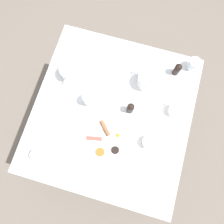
{
  "coord_description": "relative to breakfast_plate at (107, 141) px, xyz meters",
  "views": [
    {
      "loc": [
        -0.1,
        0.33,
        2.2
      ],
      "look_at": [
        0.0,
        0.0,
        0.79
      ],
      "focal_mm": 35.0,
      "sensor_mm": 36.0,
      "label": 1
    }
  ],
  "objects": [
    {
      "name": "spoon_for_tea",
      "position": [
        0.19,
        0.24,
        -0.01
      ],
      "size": [
        0.02,
        0.16,
        0.0
      ],
      "rotation": [
        0.0,
        0.0,
        0.07
      ],
      "color": "silver",
      "rests_on": "table"
    },
    {
      "name": "water_glass_tall",
      "position": [
        -0.43,
        -0.67,
        0.03
      ],
      "size": [
        0.08,
        0.08,
        0.08
      ],
      "color": "white",
      "rests_on": "table"
    },
    {
      "name": "knife_by_plate",
      "position": [
        0.4,
        -0.04,
        -0.01
      ],
      "size": [
        0.18,
        0.13,
        0.0
      ],
      "rotation": [
        0.0,
        0.0,
        5.32
      ],
      "color": "silver",
      "rests_on": "table"
    },
    {
      "name": "breakfast_plate",
      "position": [
        0.0,
        0.0,
        0.0
      ],
      "size": [
        0.32,
        0.32,
        0.04
      ],
      "color": "white",
      "rests_on": "table"
    },
    {
      "name": "ground_plane",
      "position": [
        0.02,
        -0.19,
        -0.78
      ],
      "size": [
        8.0,
        8.0,
        0.0
      ],
      "primitive_type": "plane",
      "color": "#70665B"
    },
    {
      "name": "teacup_with_saucer_right",
      "position": [
        -0.26,
        -0.06,
        0.02
      ],
      "size": [
        0.15,
        0.15,
        0.07
      ],
      "color": "white",
      "rests_on": "table"
    },
    {
      "name": "wine_glass_spare",
      "position": [
        0.38,
        0.21,
        0.03
      ],
      "size": [
        0.08,
        0.08,
        0.09
      ],
      "color": "white",
      "rests_on": "table"
    },
    {
      "name": "pepper_grinder",
      "position": [
        -0.33,
        -0.59,
        0.05
      ],
      "size": [
        0.05,
        0.05,
        0.11
      ],
      "color": "black",
      "rests_on": "table"
    },
    {
      "name": "teapot_near",
      "position": [
        -0.15,
        -0.46,
        0.05
      ],
      "size": [
        0.19,
        0.14,
        0.13
      ],
      "rotation": [
        0.0,
        0.0,
        2.54
      ],
      "color": "white",
      "rests_on": "table"
    },
    {
      "name": "teacup_with_saucer_left",
      "position": [
        -0.37,
        -0.31,
        0.02
      ],
      "size": [
        0.15,
        0.15,
        0.07
      ],
      "color": "white",
      "rests_on": "table"
    },
    {
      "name": "napkin_folded",
      "position": [
        -0.26,
        0.23,
        -0.0
      ],
      "size": [
        0.18,
        0.17,
        0.01
      ],
      "rotation": [
        0.0,
        0.0,
        3.44
      ],
      "color": "white",
      "rests_on": "table"
    },
    {
      "name": "fork_spare",
      "position": [
        0.01,
        -0.62,
        -0.01
      ],
      "size": [
        0.15,
        0.08,
        0.0
      ],
      "rotation": [
        0.0,
        0.0,
        2.01
      ],
      "color": "silver",
      "rests_on": "table"
    },
    {
      "name": "salt_grinder",
      "position": [
        -0.09,
        -0.24,
        0.05
      ],
      "size": [
        0.05,
        0.05,
        0.11
      ],
      "color": "black",
      "rests_on": "table"
    },
    {
      "name": "fork_by_plate",
      "position": [
        0.25,
        -0.58,
        -0.01
      ],
      "size": [
        0.14,
        0.11,
        0.0
      ],
      "rotation": [
        0.0,
        0.0,
        2.19
      ],
      "color": "silver",
      "rests_on": "table"
    },
    {
      "name": "table",
      "position": [
        0.02,
        -0.19,
        -0.08
      ],
      "size": [
        1.05,
        1.11,
        0.77
      ],
      "color": "silver",
      "rests_on": "ground_plane"
    },
    {
      "name": "teapot_far",
      "position": [
        0.37,
        -0.38,
        0.05
      ],
      "size": [
        0.13,
        0.22,
        0.13
      ],
      "rotation": [
        0.0,
        0.0,
        1.49
      ],
      "color": "white",
      "rests_on": "table"
    },
    {
      "name": "water_glass_short",
      "position": [
        0.19,
        -0.22,
        0.05
      ],
      "size": [
        0.08,
        0.08,
        0.11
      ],
      "color": "white",
      "rests_on": "table"
    }
  ]
}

